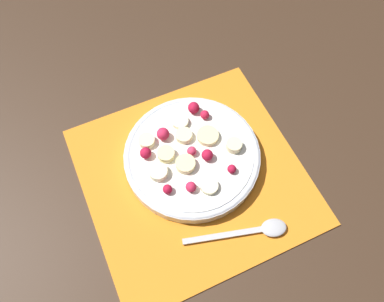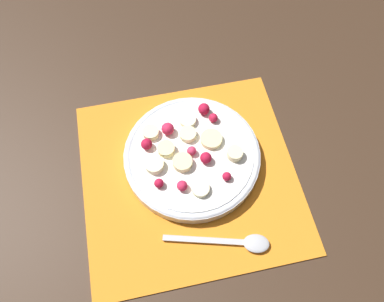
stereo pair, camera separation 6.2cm
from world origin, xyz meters
name	(u,v)px [view 2 (the right image)]	position (x,y,z in m)	size (l,w,h in m)	color
ground_plane	(189,176)	(0.00, 0.00, 0.00)	(3.00, 3.00, 0.00)	#382619
placemat	(189,175)	(0.00, 0.00, 0.00)	(0.36, 0.35, 0.01)	orange
fruit_bowl	(192,155)	(-0.01, -0.03, 0.02)	(0.23, 0.23, 0.04)	silver
spoon	(239,242)	(-0.05, 0.13, 0.01)	(0.17, 0.06, 0.01)	#B2B2B7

